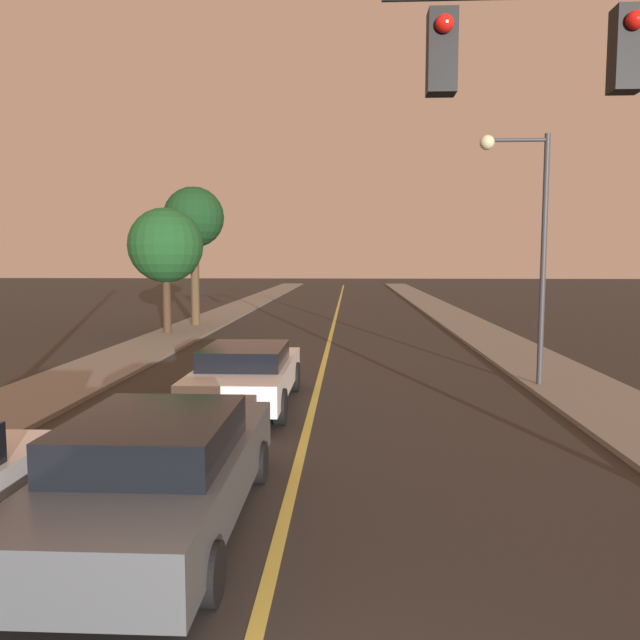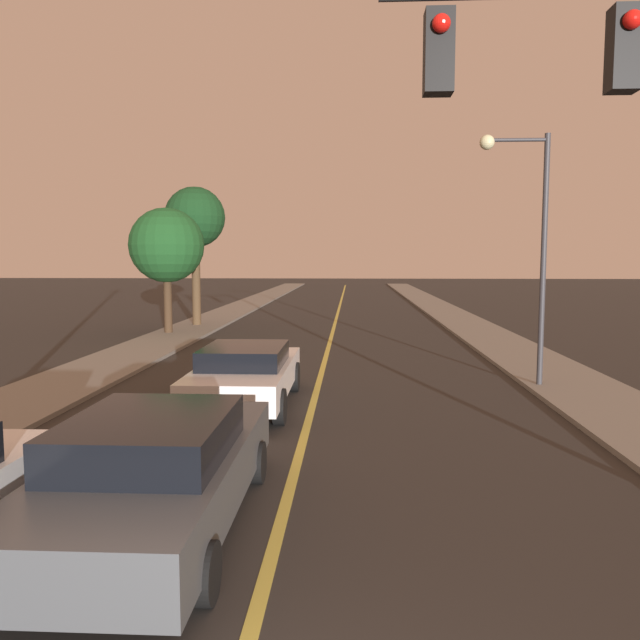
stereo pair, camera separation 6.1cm
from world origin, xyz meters
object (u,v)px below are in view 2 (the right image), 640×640
object	(u,v)px
tree_left_near	(167,246)
car_near_lane_second	(246,373)
tree_left_far	(195,219)
car_near_lane_front	(156,470)
streetlamp_right	(527,222)

from	to	relation	value
tree_left_near	car_near_lane_second	bearing A→B (deg)	-66.42
tree_left_near	tree_left_far	xyz separation A→B (m)	(0.42, 3.21, 1.31)
car_near_lane_front	tree_left_far	size ratio (longest dim) A/B	0.80
car_near_lane_front	tree_left_near	xyz separation A→B (m)	(-5.49, 18.89, 3.04)
car_near_lane_front	tree_left_far	distance (m)	23.09
car_near_lane_second	tree_left_near	distance (m)	14.06
streetlamp_right	tree_left_far	size ratio (longest dim) A/B	0.95
tree_left_near	tree_left_far	world-z (taller)	tree_left_far
streetlamp_right	car_near_lane_second	bearing A→B (deg)	-161.27
car_near_lane_second	streetlamp_right	xyz separation A→B (m)	(6.58, 2.23, 3.38)
streetlamp_right	tree_left_near	world-z (taller)	streetlamp_right
car_near_lane_front	car_near_lane_second	xyz separation A→B (m)	(0.00, 6.31, -0.00)
car_near_lane_front	streetlamp_right	distance (m)	11.30
car_near_lane_second	tree_left_far	bearing A→B (deg)	107.82
car_near_lane_second	streetlamp_right	distance (m)	7.73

